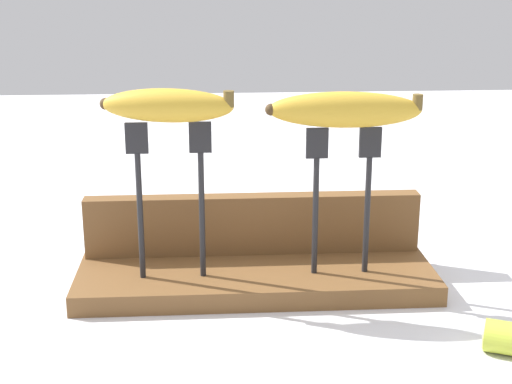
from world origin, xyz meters
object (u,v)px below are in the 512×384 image
object	(u,v)px
fork_stand_right	(342,187)
banana_chunk_near	(511,339)
fork_stand_left	(170,187)
banana_raised_right	(345,110)
fork_fallen_near	(300,225)
banana_raised_left	(167,105)

from	to	relation	value
fork_stand_right	banana_chunk_near	distance (m)	0.25
fork_stand_right	banana_chunk_near	size ratio (longest dim) A/B	2.76
fork_stand_left	banana_chunk_near	distance (m)	0.41
banana_chunk_near	banana_raised_right	bearing A→B (deg)	131.60
banana_raised_right	fork_fallen_near	xyz separation A→B (m)	(-0.02, 0.24, -0.22)
fork_stand_left	banana_raised_right	distance (m)	0.22
fork_stand_left	banana_chunk_near	size ratio (longest dim) A/B	2.90
fork_stand_left	banana_raised_left	xyz separation A→B (m)	(-0.00, 0.00, 0.10)
fork_stand_right	banana_chunk_near	bearing A→B (deg)	-48.41
fork_fallen_near	fork_stand_right	bearing A→B (deg)	-85.46
fork_stand_left	banana_raised_left	distance (m)	0.10
banana_chunk_near	banana_raised_left	bearing A→B (deg)	154.45
banana_raised_left	fork_fallen_near	size ratio (longest dim) A/B	0.89
fork_stand_left	fork_stand_right	bearing A→B (deg)	0.00
fork_fallen_near	banana_chunk_near	xyz separation A→B (m)	(0.17, -0.41, 0.01)
fork_fallen_near	banana_chunk_near	distance (m)	0.44
fork_stand_right	banana_raised_right	bearing A→B (deg)	175.75
fork_stand_right	banana_raised_right	size ratio (longest dim) A/B	0.99
fork_stand_right	banana_chunk_near	xyz separation A→B (m)	(0.15, -0.17, -0.12)
banana_chunk_near	fork_stand_left	bearing A→B (deg)	154.45
banana_raised_left	fork_fallen_near	distance (m)	0.38
banana_raised_left	banana_chunk_near	distance (m)	0.45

